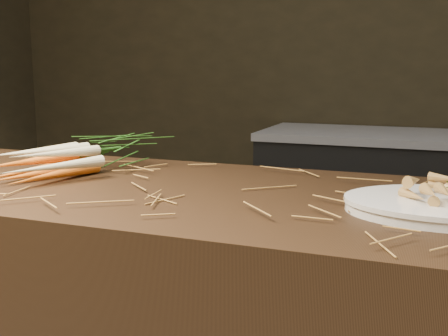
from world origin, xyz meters
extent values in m
cube|color=black|center=(0.00, 2.50, 1.40)|extent=(5.00, 0.04, 2.80)
cube|color=black|center=(0.30, 2.18, 0.40)|extent=(1.80, 0.60, 0.80)
cube|color=#99999E|center=(0.30, 2.18, 0.82)|extent=(1.82, 0.62, 0.04)
cone|color=#C7510D|center=(-0.66, 0.28, 0.92)|extent=(0.10, 0.28, 0.04)
cone|color=#C7510D|center=(-0.62, 0.27, 0.92)|extent=(0.12, 0.28, 0.04)
cone|color=#C7510D|center=(-0.58, 0.25, 0.92)|extent=(0.09, 0.28, 0.04)
cone|color=#C7510D|center=(-0.64, 0.26, 0.95)|extent=(0.13, 0.28, 0.04)
cone|color=beige|center=(-0.65, 0.29, 0.97)|extent=(0.07, 0.26, 0.04)
cone|color=beige|center=(-0.62, 0.26, 0.97)|extent=(0.11, 0.26, 0.04)
cone|color=beige|center=(-0.58, 0.26, 0.97)|extent=(0.10, 0.26, 0.05)
cone|color=beige|center=(-0.56, 0.23, 0.94)|extent=(0.14, 0.25, 0.03)
ellipsoid|color=#205919|center=(-0.55, 0.50, 0.95)|extent=(0.23, 0.28, 0.09)
camera|label=1|loc=(0.30, -0.86, 1.18)|focal=45.00mm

